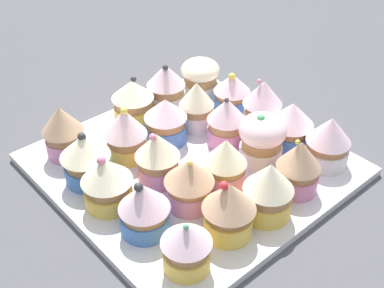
# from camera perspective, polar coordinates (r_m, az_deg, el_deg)

# --- Properties ---
(ground_plane) EXTENTS (1.80, 1.80, 0.03)m
(ground_plane) POSITION_cam_1_polar(r_m,az_deg,el_deg) (0.72, -0.00, -3.62)
(ground_plane) COLOR #4C4C51
(baking_tray) EXTENTS (0.37, 0.37, 0.01)m
(baking_tray) POSITION_cam_1_polar(r_m,az_deg,el_deg) (0.71, -0.00, -2.33)
(baking_tray) COLOR silver
(baking_tray) RESTS_ON ground_plane
(cupcake_0) EXTENTS (0.06, 0.06, 0.07)m
(cupcake_0) POSITION_cam_1_polar(r_m,az_deg,el_deg) (0.71, 15.23, 0.35)
(cupcake_0) COLOR white
(cupcake_0) RESTS_ON baking_tray
(cupcake_1) EXTENTS (0.07, 0.07, 0.07)m
(cupcake_1) POSITION_cam_1_polar(r_m,az_deg,el_deg) (0.73, 11.15, 2.20)
(cupcake_1) COLOR #477AC6
(cupcake_1) RESTS_ON baking_tray
(cupcake_2) EXTENTS (0.06, 0.06, 0.08)m
(cupcake_2) POSITION_cam_1_polar(r_m,az_deg,el_deg) (0.76, 8.00, 4.58)
(cupcake_2) COLOR white
(cupcake_2) RESTS_ON baking_tray
(cupcake_3) EXTENTS (0.06, 0.06, 0.07)m
(cupcake_3) POSITION_cam_1_polar(r_m,az_deg,el_deg) (0.80, 4.56, 5.97)
(cupcake_3) COLOR #477AC6
(cupcake_3) RESTS_ON baking_tray
(cupcake_4) EXTENTS (0.06, 0.06, 0.07)m
(cupcake_4) POSITION_cam_1_polar(r_m,az_deg,el_deg) (0.84, 0.94, 7.56)
(cupcake_4) COLOR white
(cupcake_4) RESTS_ON baking_tray
(cupcake_5) EXTENTS (0.06, 0.06, 0.08)m
(cupcake_5) POSITION_cam_1_polar(r_m,az_deg,el_deg) (0.65, 12.01, -2.45)
(cupcake_5) COLOR pink
(cupcake_5) RESTS_ON baking_tray
(cupcake_6) EXTENTS (0.07, 0.07, 0.08)m
(cupcake_6) POSITION_cam_1_polar(r_m,az_deg,el_deg) (0.69, 7.94, 0.62)
(cupcake_6) COLOR white
(cupcake_6) RESTS_ON baking_tray
(cupcake_7) EXTENTS (0.06, 0.06, 0.08)m
(cupcake_7) POSITION_cam_1_polar(r_m,az_deg,el_deg) (0.72, 4.03, 2.55)
(cupcake_7) COLOR pink
(cupcake_7) RESTS_ON baking_tray
(cupcake_8) EXTENTS (0.05, 0.05, 0.08)m
(cupcake_8) POSITION_cam_1_polar(r_m,az_deg,el_deg) (0.76, 0.51, 4.51)
(cupcake_8) COLOR white
(cupcake_8) RESTS_ON baking_tray
(cupcake_9) EXTENTS (0.06, 0.06, 0.08)m
(cupcake_9) POSITION_cam_1_polar(r_m,az_deg,el_deg) (0.80, -2.97, 6.53)
(cupcake_9) COLOR white
(cupcake_9) RESTS_ON baking_tray
(cupcake_10) EXTENTS (0.06, 0.06, 0.08)m
(cupcake_10) POSITION_cam_1_polar(r_m,az_deg,el_deg) (0.61, 8.48, -5.26)
(cupcake_10) COLOR #EFC651
(cupcake_10) RESTS_ON baking_tray
(cupcake_11) EXTENTS (0.06, 0.06, 0.07)m
(cupcake_11) POSITION_cam_1_polar(r_m,az_deg,el_deg) (0.65, 4.02, -1.94)
(cupcake_11) COLOR pink
(cupcake_11) RESTS_ON baking_tray
(cupcake_12) EXTENTS (0.06, 0.06, 0.07)m
(cupcake_12) POSITION_cam_1_polar(r_m,az_deg,el_deg) (0.73, -3.02, 2.76)
(cupcake_12) COLOR #477AC6
(cupcake_12) RESTS_ON baking_tray
(cupcake_13) EXTENTS (0.07, 0.07, 0.07)m
(cupcake_13) POSITION_cam_1_polar(r_m,az_deg,el_deg) (0.77, -6.64, 4.96)
(cupcake_13) COLOR #EFC651
(cupcake_13) RESTS_ON baking_tray
(cupcake_14) EXTENTS (0.06, 0.06, 0.08)m
(cupcake_14) POSITION_cam_1_polar(r_m,az_deg,el_deg) (0.58, 4.22, -7.26)
(cupcake_14) COLOR #EFC651
(cupcake_14) RESTS_ON baking_tray
(cupcake_15) EXTENTS (0.06, 0.06, 0.07)m
(cupcake_15) POSITION_cam_1_polar(r_m,az_deg,el_deg) (0.62, -0.32, -4.31)
(cupcake_15) COLOR pink
(cupcake_15) RESTS_ON baking_tray
(cupcake_16) EXTENTS (0.06, 0.06, 0.08)m
(cupcake_16) POSITION_cam_1_polar(r_m,az_deg,el_deg) (0.65, -3.84, -1.51)
(cupcake_16) COLOR pink
(cupcake_16) RESTS_ON baking_tray
(cupcake_17) EXTENTS (0.06, 0.06, 0.08)m
(cupcake_17) POSITION_cam_1_polar(r_m,az_deg,el_deg) (0.70, -7.56, 1.30)
(cupcake_17) COLOR #EFC651
(cupcake_17) RESTS_ON baking_tray
(cupcake_18) EXTENTS (0.06, 0.06, 0.07)m
(cupcake_18) POSITION_cam_1_polar(r_m,az_deg,el_deg) (0.55, -0.64, -11.37)
(cupcake_18) COLOR #EFC651
(cupcake_18) RESTS_ON baking_tray
(cupcake_19) EXTENTS (0.06, 0.06, 0.07)m
(cupcake_19) POSITION_cam_1_polar(r_m,az_deg,el_deg) (0.59, -5.46, -7.19)
(cupcake_19) COLOR #477AC6
(cupcake_19) RESTS_ON baking_tray
(cupcake_20) EXTENTS (0.06, 0.06, 0.07)m
(cupcake_20) POSITION_cam_1_polar(r_m,az_deg,el_deg) (0.63, -9.65, -4.19)
(cupcake_20) COLOR #EFC651
(cupcake_20) RESTS_ON baking_tray
(cupcake_21) EXTENTS (0.07, 0.07, 0.08)m
(cupcake_21) POSITION_cam_1_polar(r_m,az_deg,el_deg) (0.67, -12.00, -1.49)
(cupcake_21) COLOR #477AC6
(cupcake_21) RESTS_ON baking_tray
(cupcake_22) EXTENTS (0.06, 0.06, 0.08)m
(cupcake_22) POSITION_cam_1_polar(r_m,az_deg,el_deg) (0.72, -14.49, 1.52)
(cupcake_22) COLOR pink
(cupcake_22) RESTS_ON baking_tray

